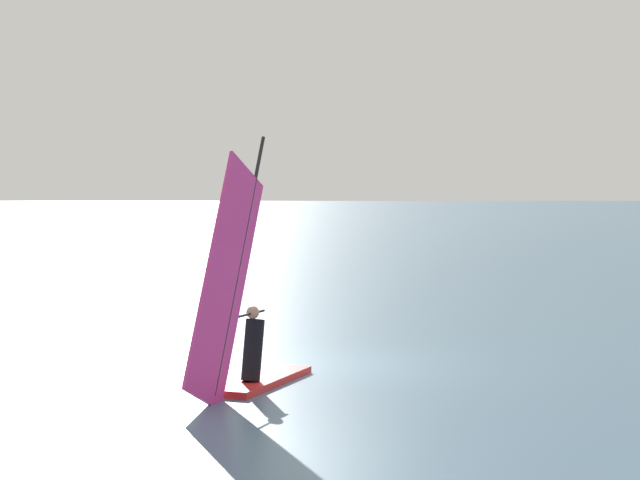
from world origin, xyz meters
The scene contains 3 objects.
ground_plane centered at (0.00, 0.00, 0.00)m, with size 4000.00×4000.00×0.00m, color #476B84.
windsurfer centered at (-2.75, -1.15, 0.97)m, with size 3.75×2.56×4.39m.
distant_headland centered at (634.75, 1108.80, 11.33)m, with size 611.60×232.47×22.66m, color #60665B.
Camera 1 is at (-11.97, -15.58, 3.20)m, focal length 58.32 mm.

